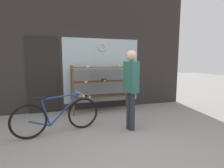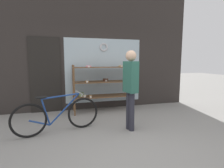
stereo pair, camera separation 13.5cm
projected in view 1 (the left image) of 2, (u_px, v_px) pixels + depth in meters
name	position (u px, v px, depth m)	size (l,w,h in m)	color
ground_plane	(126.00, 144.00, 3.04)	(30.00, 30.00, 0.00)	gray
storefront_facade	(94.00, 44.00, 5.16)	(5.84, 0.13, 3.98)	#2D2826
display_case	(102.00, 83.00, 4.96)	(1.72, 0.52, 1.34)	brown
bicycle	(58.00, 116.00, 3.48)	(1.70, 0.54, 0.80)	black
pedestrian	(131.00, 84.00, 3.59)	(0.25, 0.35, 1.66)	#282833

